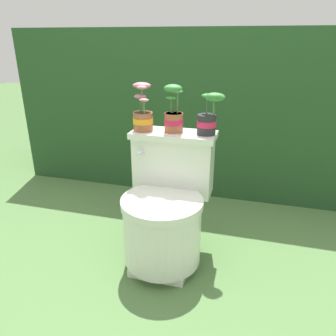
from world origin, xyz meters
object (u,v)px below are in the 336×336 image
(toilet, at_px, (166,210))
(potted_plant_midleft, at_px, (174,115))
(potted_plant_left, at_px, (143,114))
(potted_plant_middle, at_px, (209,116))

(toilet, bearing_deg, potted_plant_midleft, 90.81)
(potted_plant_left, height_order, potted_plant_midleft, potted_plant_left)
(toilet, relative_size, potted_plant_midleft, 2.80)
(potted_plant_left, xyz_separation_m, potted_plant_middle, (0.34, 0.01, 0.01))
(toilet, height_order, potted_plant_middle, potted_plant_middle)
(potted_plant_midleft, xyz_separation_m, potted_plant_middle, (0.18, -0.00, 0.01))
(potted_plant_midleft, bearing_deg, toilet, -89.19)
(potted_plant_left, bearing_deg, potted_plant_middle, 1.62)
(toilet, xyz_separation_m, potted_plant_midleft, (-0.00, 0.16, 0.46))
(toilet, xyz_separation_m, potted_plant_middle, (0.17, 0.16, 0.46))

